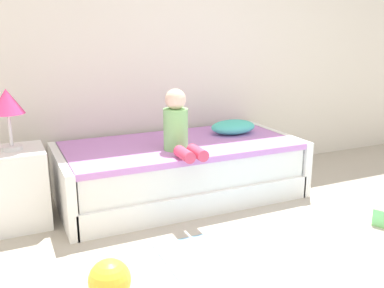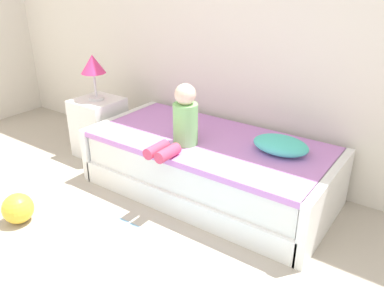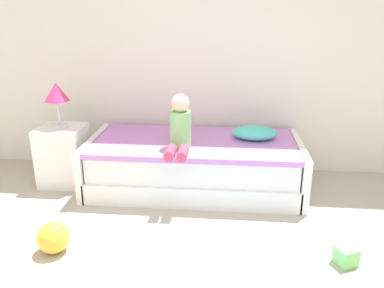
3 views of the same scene
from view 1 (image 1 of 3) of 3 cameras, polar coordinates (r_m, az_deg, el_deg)
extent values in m
cube|color=silver|center=(4.28, -0.43, 15.02)|extent=(7.20, 0.10, 2.90)
cube|color=white|center=(3.84, -1.56, -5.61)|extent=(2.00, 1.00, 0.20)
cube|color=white|center=(3.76, -1.59, -2.40)|extent=(1.94, 0.94, 0.25)
cube|color=#C67FD1|center=(3.72, -1.61, -0.20)|extent=(1.98, 0.98, 0.05)
cube|color=white|center=(3.54, -17.03, -5.54)|extent=(0.07, 1.00, 0.50)
cube|color=white|center=(4.27, 11.11, -1.60)|extent=(0.07, 1.00, 0.50)
cube|color=white|center=(3.49, -22.44, -5.44)|extent=(0.44, 0.44, 0.60)
cylinder|color=silver|center=(3.40, -22.97, -0.46)|extent=(0.15, 0.15, 0.03)
cylinder|color=silver|center=(3.37, -23.21, 1.76)|extent=(0.02, 0.02, 0.24)
cone|color=#E5387A|center=(3.33, -23.58, 5.27)|extent=(0.24, 0.24, 0.18)
cylinder|color=#7FC672|center=(3.47, -2.19, 1.98)|extent=(0.20, 0.20, 0.34)
sphere|color=beige|center=(3.42, -2.24, 6.01)|extent=(0.17, 0.17, 0.17)
cylinder|color=#D83F60|center=(3.21, -1.03, -1.39)|extent=(0.09, 0.22, 0.09)
cylinder|color=#D83F60|center=(3.26, 0.74, -1.16)|extent=(0.09, 0.22, 0.09)
ellipsoid|color=#4CCCBC|center=(4.04, 5.53, 2.29)|extent=(0.44, 0.30, 0.13)
sphere|color=yellow|center=(2.51, -10.98, -17.47)|extent=(0.24, 0.24, 0.24)
cube|color=#7AA8CC|center=(2.98, 13.49, -14.53)|extent=(1.60, 1.10, 0.01)
cube|color=#7FD872|center=(3.62, 24.35, -8.87)|extent=(0.18, 0.18, 0.14)
camera|label=2|loc=(3.12, 53.08, 15.85)|focal=36.42mm
camera|label=3|loc=(1.80, 81.88, 12.58)|focal=37.53mm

